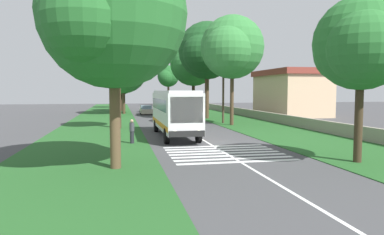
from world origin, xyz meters
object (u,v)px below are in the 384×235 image
(pedestrian, at_px, (132,131))
(roadside_tree_left_3, at_px, (111,20))
(utility_pole, at_px, (223,90))
(trailing_car_3, at_px, (162,106))
(roadside_tree_left_1, at_px, (116,58))
(roadside_tree_right_2, at_px, (192,64))
(roadside_tree_left_4, at_px, (122,71))
(roadside_tree_left_2, at_px, (121,81))
(trailing_car_1, at_px, (146,110))
(roadside_building, at_px, (291,92))
(trailing_car_2, at_px, (164,107))
(roadside_tree_right_0, at_px, (205,53))
(roadside_tree_right_3, at_px, (359,46))
(roadside_tree_right_4, at_px, (168,77))
(coach_bus, at_px, (174,110))
(roadside_tree_left_0, at_px, (121,73))
(trailing_car_0, at_px, (178,113))
(roadside_tree_right_1, at_px, (230,49))

(pedestrian, bearing_deg, roadside_tree_left_3, 171.44)
(utility_pole, bearing_deg, trailing_car_3, 6.04)
(roadside_tree_left_1, distance_m, roadside_tree_right_2, 23.15)
(roadside_tree_left_4, xyz_separation_m, utility_pole, (-18.80, -11.08, -3.10))
(roadside_tree_left_3, xyz_separation_m, roadside_tree_left_4, (40.47, -0.81, -0.21))
(roadside_tree_left_2, height_order, utility_pole, roadside_tree_left_2)
(trailing_car_1, distance_m, roadside_tree_left_1, 21.67)
(roadside_tree_left_4, height_order, roadside_building, roadside_tree_left_4)
(trailing_car_2, xyz_separation_m, roadside_tree_right_0, (-19.44, -3.12, 8.05))
(trailing_car_1, xyz_separation_m, roadside_tree_right_0, (-9.96, -7.09, 8.05))
(roadside_tree_right_3, distance_m, pedestrian, 15.14)
(roadside_tree_left_1, xyz_separation_m, roadside_tree_left_2, (30.35, -0.54, -1.50))
(roadside_tree_right_4, bearing_deg, trailing_car_2, 170.65)
(roadside_tree_left_2, distance_m, roadside_tree_right_4, 24.39)
(coach_bus, bearing_deg, roadside_tree_right_3, -149.06)
(trailing_car_1, xyz_separation_m, utility_pole, (-17.12, -7.49, 3.09))
(coach_bus, distance_m, roadside_tree_left_4, 29.87)
(trailing_car_3, height_order, roadside_tree_right_3, roadside_tree_right_3)
(roadside_tree_left_0, height_order, roadside_tree_right_2, roadside_tree_right_2)
(coach_bus, relative_size, roadside_tree_left_2, 1.39)
(trailing_car_0, bearing_deg, roadside_tree_right_1, -163.15)
(roadside_tree_left_0, height_order, roadside_building, roadside_tree_left_0)
(roadside_tree_right_0, distance_m, roadside_tree_right_1, 9.68)
(trailing_car_0, height_order, roadside_tree_left_1, roadside_tree_left_1)
(trailing_car_3, relative_size, roadside_tree_right_3, 0.51)
(roadside_tree_right_1, xyz_separation_m, utility_pole, (2.50, 0.01, -4.35))
(roadside_tree_left_3, bearing_deg, trailing_car_3, -9.06)
(roadside_building, bearing_deg, roadside_tree_right_2, 65.76)
(utility_pole, xyz_separation_m, roadside_building, (10.59, -13.58, -0.31))
(roadside_tree_left_4, bearing_deg, coach_bus, -172.42)
(roadside_tree_left_1, distance_m, pedestrian, 12.36)
(roadside_tree_left_2, xyz_separation_m, roadside_tree_left_4, (-8.37, -0.22, 1.48))
(roadside_tree_right_0, xyz_separation_m, roadside_tree_right_3, (-30.13, -0.72, -2.75))
(roadside_tree_left_0, distance_m, roadside_tree_right_0, 32.80)
(roadside_tree_left_2, bearing_deg, utility_pole, -157.42)
(roadside_tree_left_4, height_order, roadside_tree_right_0, roadside_tree_right_0)
(coach_bus, relative_size, roadside_tree_right_3, 1.32)
(roadside_tree_right_3, height_order, utility_pole, roadside_tree_right_3)
(roadside_tree_left_4, bearing_deg, pedestrian, -179.38)
(roadside_tree_right_2, height_order, roadside_building, roadside_tree_right_2)
(trailing_car_0, height_order, roadside_tree_left_4, roadside_tree_left_4)
(roadside_tree_left_0, xyz_separation_m, roadside_tree_right_0, (-30.94, -10.81, 1.27))
(roadside_tree_left_4, height_order, pedestrian, roadside_tree_left_4)
(roadside_tree_right_2, relative_size, roadside_tree_right_3, 1.39)
(roadside_tree_left_2, bearing_deg, roadside_tree_right_3, -166.95)
(trailing_car_3, height_order, roadside_tree_right_1, roadside_tree_right_1)
(roadside_tree_left_2, bearing_deg, trailing_car_0, -156.46)
(trailing_car_0, height_order, roadside_tree_left_3, roadside_tree_left_3)
(coach_bus, xyz_separation_m, roadside_building, (21.03, -20.77, 1.30))
(roadside_tree_right_2, bearing_deg, roadside_building, -114.24)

